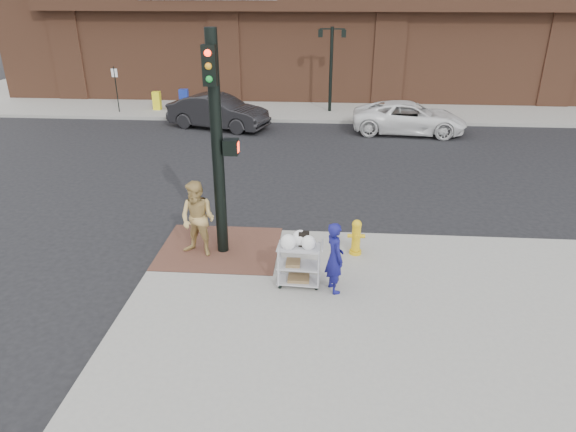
# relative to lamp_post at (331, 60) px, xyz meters

# --- Properties ---
(ground) EXTENTS (220.00, 220.00, 0.00)m
(ground) POSITION_rel_lamp_post_xyz_m (-2.00, -16.00, -2.62)
(ground) COLOR black
(ground) RESTS_ON ground
(sidewalk_far) EXTENTS (65.00, 36.00, 0.15)m
(sidewalk_far) POSITION_rel_lamp_post_xyz_m (10.50, 16.00, -2.54)
(sidewalk_far) COLOR gray
(sidewalk_far) RESTS_ON ground
(brick_curb_ramp) EXTENTS (2.80, 2.40, 0.01)m
(brick_curb_ramp) POSITION_rel_lamp_post_xyz_m (-2.60, -15.10, -2.46)
(brick_curb_ramp) COLOR #523026
(brick_curb_ramp) RESTS_ON sidewalk_near
(lamp_post) EXTENTS (1.32, 0.22, 4.00)m
(lamp_post) POSITION_rel_lamp_post_xyz_m (0.00, 0.00, 0.00)
(lamp_post) COLOR black
(lamp_post) RESTS_ON sidewalk_far
(parking_sign) EXTENTS (0.05, 0.05, 2.20)m
(parking_sign) POSITION_rel_lamp_post_xyz_m (-10.50, -1.00, -1.37)
(parking_sign) COLOR black
(parking_sign) RESTS_ON sidewalk_far
(traffic_signal_pole) EXTENTS (0.61, 0.51, 5.00)m
(traffic_signal_pole) POSITION_rel_lamp_post_xyz_m (-2.48, -15.23, 0.21)
(traffic_signal_pole) COLOR black
(traffic_signal_pole) RESTS_ON sidewalk_near
(woman_blue) EXTENTS (0.54, 0.65, 1.52)m
(woman_blue) POSITION_rel_lamp_post_xyz_m (0.10, -16.75, -1.71)
(woman_blue) COLOR navy
(woman_blue) RESTS_ON sidewalk_near
(pedestrian_tan) EXTENTS (1.04, 0.91, 1.79)m
(pedestrian_tan) POSITION_rel_lamp_post_xyz_m (-3.00, -15.41, -1.57)
(pedestrian_tan) COLOR tan
(pedestrian_tan) RESTS_ON sidewalk_near
(sedan_dark) EXTENTS (4.81, 2.88, 1.50)m
(sedan_dark) POSITION_rel_lamp_post_xyz_m (-5.01, -3.25, -1.87)
(sedan_dark) COLOR black
(sedan_dark) RESTS_ON ground
(minivan_white) EXTENTS (5.03, 2.65, 1.35)m
(minivan_white) POSITION_rel_lamp_post_xyz_m (3.44, -3.45, -1.94)
(minivan_white) COLOR white
(minivan_white) RESTS_ON ground
(utility_cart) EXTENTS (0.90, 0.54, 1.21)m
(utility_cart) POSITION_rel_lamp_post_xyz_m (-0.62, -16.60, -1.92)
(utility_cart) COLOR #A3A3A8
(utility_cart) RESTS_ON sidewalk_near
(fire_hydrant) EXTENTS (0.41, 0.28, 0.86)m
(fire_hydrant) POSITION_rel_lamp_post_xyz_m (0.63, -15.12, -2.03)
(fire_hydrant) COLOR gold
(fire_hydrant) RESTS_ON sidewalk_near
(newsbox_yellow) EXTENTS (0.38, 0.35, 0.90)m
(newsbox_yellow) POSITION_rel_lamp_post_xyz_m (-8.75, -0.33, -2.02)
(newsbox_yellow) COLOR yellow
(newsbox_yellow) RESTS_ON sidewalk_far
(newsbox_blue) EXTENTS (0.47, 0.43, 1.04)m
(newsbox_blue) POSITION_rel_lamp_post_xyz_m (-7.33, -0.37, -1.95)
(newsbox_blue) COLOR navy
(newsbox_blue) RESTS_ON sidewalk_far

